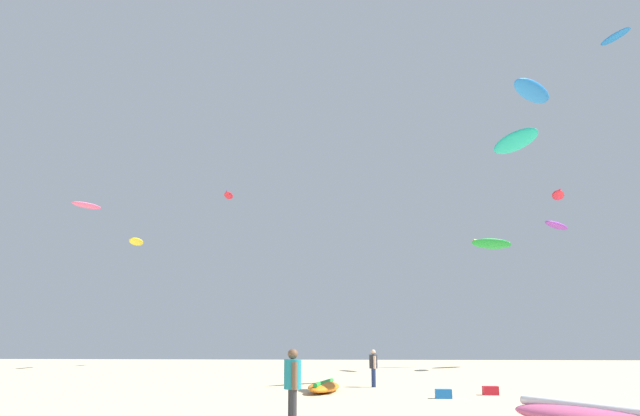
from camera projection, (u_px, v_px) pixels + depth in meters
name	position (u px, v px, depth m)	size (l,w,h in m)	color
person_foreground	(293.00, 382.00, 13.92)	(0.40, 0.56, 1.76)	#2D2D33
person_midground	(373.00, 365.00, 26.79)	(0.36, 0.52, 1.59)	navy
kite_grounded_near	(324.00, 387.00, 23.88)	(1.51, 3.75, 0.47)	orange
cooler_box	(491.00, 391.00, 22.63)	(0.56, 0.36, 0.32)	red
gear_bag	(443.00, 394.00, 21.22)	(0.56, 0.36, 0.32)	blue
kite_aloft_0	(229.00, 195.00, 53.73)	(0.90, 2.52, 0.44)	red
kite_aloft_1	(136.00, 242.00, 47.87)	(1.32, 3.20, 0.55)	yellow
kite_aloft_2	(615.00, 37.00, 45.40)	(1.80, 3.03, 0.32)	blue
kite_aloft_3	(557.00, 225.00, 49.05)	(3.45, 4.29, 0.62)	purple
kite_aloft_4	(558.00, 195.00, 44.38)	(1.36, 3.00, 0.55)	red
kite_aloft_6	(515.00, 142.00, 25.75)	(1.87, 3.22, 0.74)	#19B29E
kite_aloft_7	(532.00, 91.00, 30.68)	(3.03, 3.34, 0.86)	blue
kite_aloft_8	(87.00, 205.00, 52.14)	(2.14, 2.99, 0.52)	#E5598C
kite_aloft_9	(492.00, 244.00, 49.05)	(3.93, 2.70, 0.96)	green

